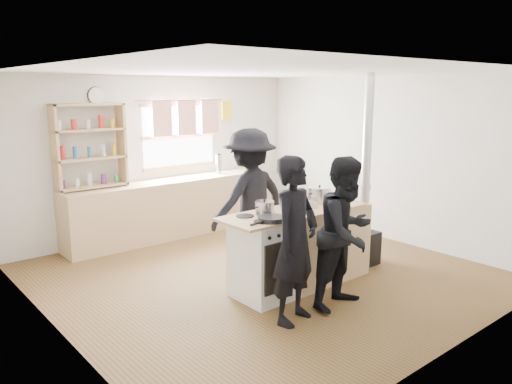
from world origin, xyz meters
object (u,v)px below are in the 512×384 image
person_near_left (295,240)px  person_near_right (346,233)px  bread_board (346,195)px  flue_heater (364,215)px  skillet_greens (271,219)px  roast_tray (298,204)px  stockpot_counter (319,195)px  stockpot_stove (264,208)px  cooking_island (302,247)px  person_far (250,199)px  thermos (219,164)px

person_near_left → person_near_right: (0.66, -0.09, -0.03)m
bread_board → flue_heater: bearing=-4.8°
skillet_greens → roast_tray: (0.65, 0.25, 0.01)m
flue_heater → skillet_greens: bearing=-174.3°
stockpot_counter → stockpot_stove: bearing=-178.1°
skillet_greens → stockpot_counter: bearing=15.5°
cooking_island → person_near_left: person_near_left is taller
cooking_island → stockpot_stove: (-0.53, 0.07, 0.54)m
stockpot_counter → person_far: person_far is taller
person_near_left → person_far: (0.67, 1.53, 0.07)m
cooking_island → person_far: bearing=94.0°
flue_heater → person_near_right: 1.41m
roast_tray → skillet_greens: bearing=-158.7°
cooking_island → skillet_greens: skillet_greens is taller
skillet_greens → bread_board: bearing=8.2°
thermos → skillet_greens: 3.29m
stockpot_stove → person_near_right: 0.93m
thermos → roast_tray: bearing=-106.4°
thermos → person_near_left: bearing=-114.2°
stockpot_counter → person_far: size_ratio=0.16×
cooking_island → person_far: (-0.06, 0.90, 0.44)m
person_near_left → flue_heater: bearing=2.9°
stockpot_counter → person_near_right: size_ratio=0.18×
skillet_greens → bread_board: (1.44, 0.21, 0.02)m
roast_tray → flue_heater: (1.14, -0.08, -0.31)m
flue_heater → person_near_left: (-1.87, -0.62, 0.17)m
stockpot_stove → flue_heater: bearing=-2.8°
cooking_island → bread_board: bearing=1.6°
cooking_island → person_near_left: bearing=-139.6°
cooking_island → flue_heater: size_ratio=0.79×
cooking_island → stockpot_stove: bearing=172.0°
stockpot_counter → person_near_right: bearing=-119.1°
cooking_island → stockpot_stove: size_ratio=9.22×
stockpot_stove → bread_board: stockpot_stove is taller
thermos → stockpot_stove: 3.00m
bread_board → stockpot_counter: bearing=168.4°
cooking_island → flue_heater: bearing=-0.4°
thermos → person_far: bearing=-114.6°
stockpot_counter → bread_board: bearing=-11.6°
thermos → flue_heater: size_ratio=0.13×
flue_heater → thermos: bearing=97.1°
stockpot_stove → person_far: person_far is taller
person_near_left → person_near_right: 0.67m
stockpot_stove → person_far: (0.47, 0.83, -0.10)m
thermos → skillet_greens: thermos is taller
cooking_island → person_near_right: (-0.07, -0.71, 0.34)m
stockpot_stove → bread_board: bearing=-2.3°
bread_board → person_near_left: size_ratio=0.18×
roast_tray → bread_board: bread_board is taller
cooking_island → bread_board: 0.94m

